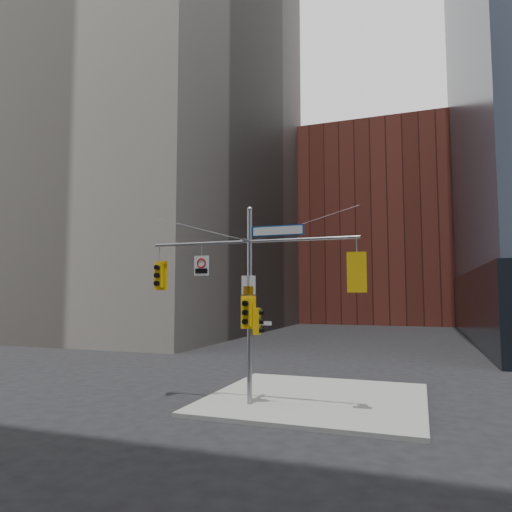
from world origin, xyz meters
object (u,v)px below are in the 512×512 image
Objects in this scene: street_sign_blade at (278,231)px; traffic_light_east_arm at (357,272)px; signal_assembly at (250,285)px; traffic_light_west_arm at (159,276)px; regulatory_sign_arm at (201,265)px; traffic_light_pole_front at (247,312)px; traffic_light_pole_side at (258,321)px.

traffic_light_east_arm is at bearing -0.13° from street_sign_blade.
signal_assembly is 6.93× the size of traffic_light_west_arm.
regulatory_sign_arm is (-3.03, -0.02, -1.18)m from street_sign_blade.
signal_assembly reaches higher than street_sign_blade.
street_sign_blade is at bearing -5.46° from traffic_light_east_arm.
signal_assembly is at bearing -2.91° from traffic_light_west_arm.
traffic_light_east_arm is at bearing 2.51° from traffic_light_pole_front.
signal_assembly is 10.59× the size of regulatory_sign_arm.
signal_assembly is 4.08× the size of street_sign_blade.
signal_assembly is at bearing 88.52° from traffic_light_pole_front.
street_sign_blade reaches higher than traffic_light_west_arm.
regulatory_sign_arm is at bearing -3.72° from traffic_light_west_arm.
regulatory_sign_arm is (1.87, -0.03, 0.37)m from traffic_light_west_arm.
traffic_light_pole_side is 0.49× the size of street_sign_blade.
traffic_light_west_arm is (-3.82, 0.01, 0.38)m from signal_assembly.
traffic_light_pole_side is 3.08m from regulatory_sign_arm.
traffic_light_pole_front is at bearing -90.03° from signal_assembly.
regulatory_sign_arm is (-1.95, 0.25, 1.76)m from traffic_light_pole_front.
traffic_light_pole_front is at bearing 127.99° from traffic_light_pole_side.
street_sign_blade is at bearing -1.89° from regulatory_sign_arm.
regulatory_sign_arm is at bearing -179.62° from street_sign_blade.
traffic_light_east_arm is (7.70, -0.01, 0.00)m from traffic_light_west_arm.
traffic_light_pole_front is at bearing -1.44° from traffic_light_east_arm.
street_sign_blade reaches higher than traffic_light_pole_side.
signal_assembly is at bearing 88.83° from traffic_light_pole_side.
traffic_light_west_arm reaches higher than traffic_light_pole_side.
signal_assembly is 5.90× the size of traffic_light_east_arm.
traffic_light_east_arm is 1.14× the size of traffic_light_pole_front.
traffic_light_pole_front reaches higher than traffic_light_pole_side.
traffic_light_west_arm is 7.70m from traffic_light_east_arm.
traffic_light_pole_front is (-3.87, -0.27, -1.38)m from traffic_light_east_arm.
traffic_light_east_arm is 0.69× the size of street_sign_blade.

